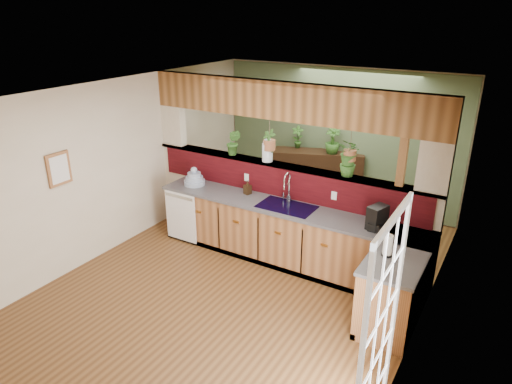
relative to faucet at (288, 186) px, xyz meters
The scene contains 28 objects.
ground 1.62m from the faucet, 98.91° to the right, with size 4.60×7.00×0.01m, color brown.
ceiling 1.85m from the faucet, 98.91° to the right, with size 4.60×7.00×0.01m, color brown.
wall_back 2.38m from the faucet, 94.28° to the left, with size 4.60×0.02×2.60m, color beige.
wall_left 2.73m from the faucet, 155.47° to the right, with size 0.02×7.00×2.60m, color beige.
wall_right 2.41m from the faucet, 28.04° to the right, with size 0.02×7.00×2.60m, color beige.
pass_through_partition 0.27m from the faucet, 124.25° to the left, with size 4.60×0.21×2.60m.
pass_through_ledge 0.36m from the faucet, 128.95° to the left, with size 4.60×0.21×0.04m, color brown.
header_beam 1.21m from the faucet, 128.95° to the left, with size 4.60×0.15×0.55m, color brown.
sage_backwall 2.36m from the faucet, 94.32° to the left, with size 4.55×0.02×2.55m, color #506645.
countertop 1.00m from the faucet, 21.65° to the right, with size 4.14×1.52×0.90m.
dishwasher 1.86m from the faucet, 164.24° to the right, with size 0.58×0.03×0.82m.
navy_sink 0.37m from the faucet, 64.97° to the right, with size 0.82×0.50×0.18m.
french_door 3.21m from the faucet, 49.27° to the right, with size 0.06×1.02×2.16m, color white.
framed_print 3.14m from the faucet, 141.76° to the right, with size 0.04×0.35×0.45m.
faucet is the anchor object (origin of this frame).
dish_stack 1.62m from the faucet, behind, with size 0.34×0.34×0.30m.
soap_dispenser 0.68m from the faucet, behind, with size 0.10×0.10×0.21m, color #3D2916.
coffee_maker 1.40m from the faucet, ahead, with size 0.17×0.28×0.31m.
paper_towel 1.88m from the faucet, 25.08° to the right, with size 0.13×0.13×0.28m.
glass_jar 0.66m from the faucet, 154.74° to the left, with size 0.16×0.16×0.36m.
ledge_plant_left 1.18m from the faucet, 168.46° to the left, with size 0.23×0.18×0.41m, color #2B561E.
ledge_plant_right 0.94m from the faucet, 15.28° to the left, with size 0.22×0.22×0.40m, color #2B561E.
hanging_plant_a 0.82m from the faucet, 153.13° to the left, with size 0.22×0.18×0.50m.
hanging_plant_b 1.13m from the faucet, 14.96° to the left, with size 0.42×0.40×0.48m.
shelving_console 2.26m from the faucet, 101.41° to the left, with size 1.67×0.45×1.11m, color black.
shelf_plant_a 2.30m from the faucet, 112.60° to the left, with size 0.22×0.15×0.43m, color #2B561E.
shelf_plant_b 2.13m from the faucet, 94.64° to the left, with size 0.27×0.27×0.48m, color #2B561E.
floor_plant 1.61m from the faucet, 64.62° to the left, with size 0.75×0.65×0.83m, color #2B561E.
Camera 1 is at (2.95, -4.39, 3.55)m, focal length 32.00 mm.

